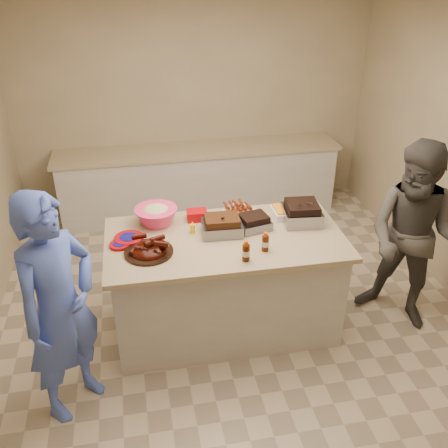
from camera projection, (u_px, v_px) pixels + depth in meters
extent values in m
cube|color=#47230F|center=(222.00, 233.00, 4.30)|extent=(0.36, 0.28, 0.10)
cube|color=black|center=(254.00, 228.00, 4.38)|extent=(0.31, 0.28, 0.08)
cube|color=gray|center=(301.00, 222.00, 4.48)|extent=(0.36, 0.36, 0.13)
cylinder|color=silver|center=(238.00, 212.00, 4.65)|extent=(0.36, 0.36, 0.05)
cube|color=orange|center=(290.00, 215.00, 4.59)|extent=(0.33, 0.24, 0.09)
cylinder|color=#3D1704|center=(246.00, 260.00, 3.93)|extent=(0.06, 0.06, 0.18)
cylinder|color=#3D1704|center=(265.00, 250.00, 4.06)|extent=(0.06, 0.06, 0.17)
cylinder|color=yellow|center=(193.00, 233.00, 4.31)|extent=(0.04, 0.04, 0.11)
imported|color=silver|center=(220.00, 222.00, 4.49)|extent=(0.13, 0.04, 0.13)
cylinder|color=#A4040A|center=(129.00, 240.00, 4.21)|extent=(0.25, 0.25, 0.03)
cylinder|color=#A4040A|center=(120.00, 246.00, 4.12)|extent=(0.17, 0.17, 0.02)
imported|color=#9D5A0B|center=(144.00, 222.00, 4.48)|extent=(0.11, 0.10, 0.11)
cube|color=#A4040A|center=(197.00, 220.00, 4.52)|extent=(0.18, 0.14, 0.09)
imported|color=#4A66D6|center=(79.00, 399.00, 3.94)|extent=(1.78, 1.71, 0.43)
imported|color=#4D4A45|center=(397.00, 317.00, 4.81)|extent=(1.88, 1.83, 0.67)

